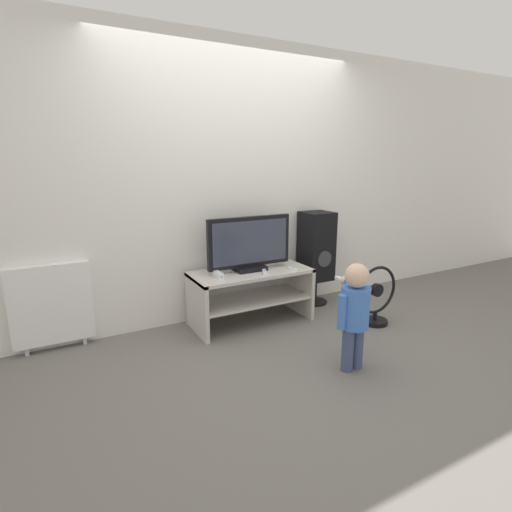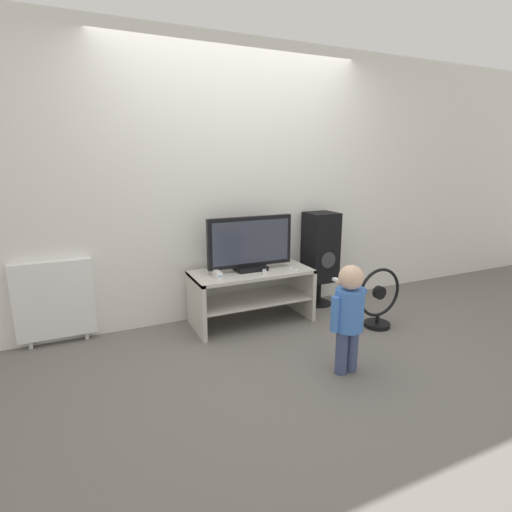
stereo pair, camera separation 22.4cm
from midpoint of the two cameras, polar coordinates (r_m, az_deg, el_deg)
ground_plane at (r=3.68m, az=2.79°, el=-10.76°), size 16.00×16.00×0.00m
wall_back at (r=3.89m, az=-1.08°, el=10.42°), size 10.00×0.06×2.60m
tv_stand at (r=3.77m, az=1.05°, el=-4.65°), size 1.12×0.51×0.51m
television at (r=3.68m, az=0.92°, el=1.69°), size 0.83×0.20×0.50m
game_console at (r=3.53m, az=-3.77°, el=-2.55°), size 0.05×0.18×0.05m
remote_primary at (r=3.73m, az=7.19°, el=-1.99°), size 0.07×0.13×0.03m
remote_secondary at (r=3.63m, az=2.97°, el=-2.31°), size 0.09×0.13×0.03m
child at (r=2.96m, az=15.21°, el=-7.50°), size 0.31×0.46×0.81m
speaker_tower at (r=4.23m, az=10.69°, el=1.02°), size 0.30×0.30×0.99m
floor_fan at (r=3.89m, az=18.73°, el=-6.12°), size 0.46×0.24×0.56m
radiator at (r=3.66m, az=-25.28°, el=-5.74°), size 0.61×0.08×0.72m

